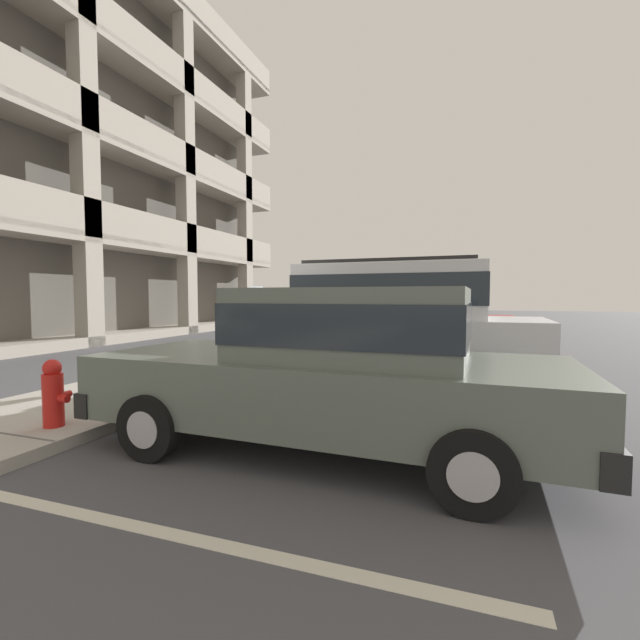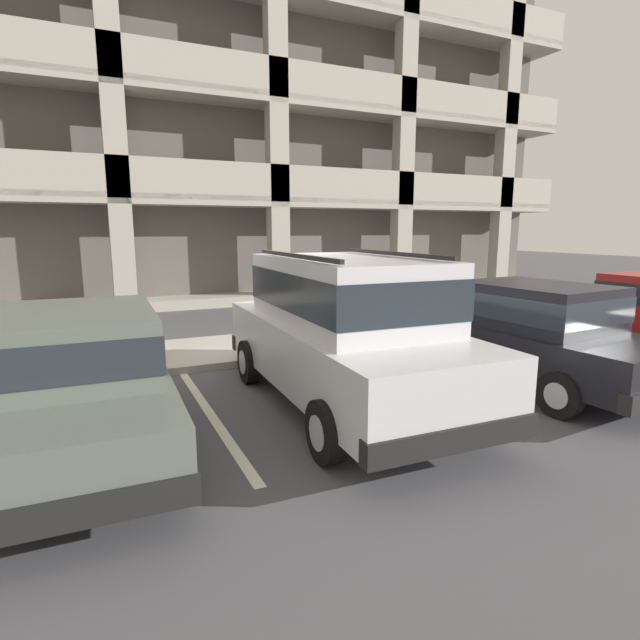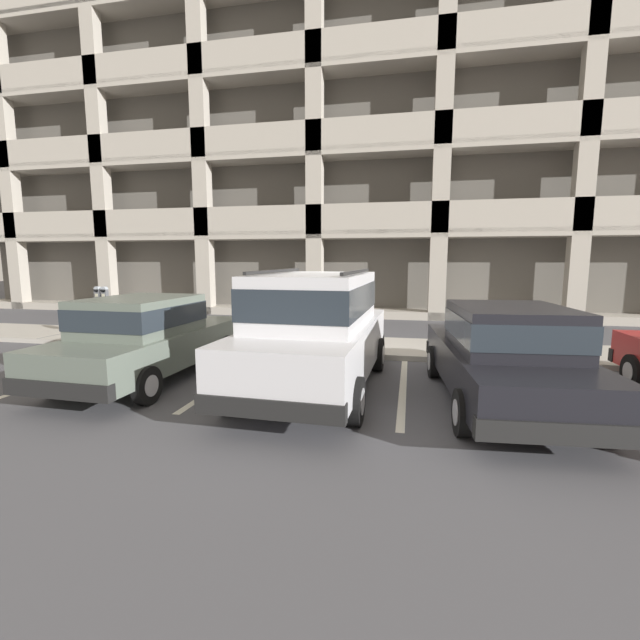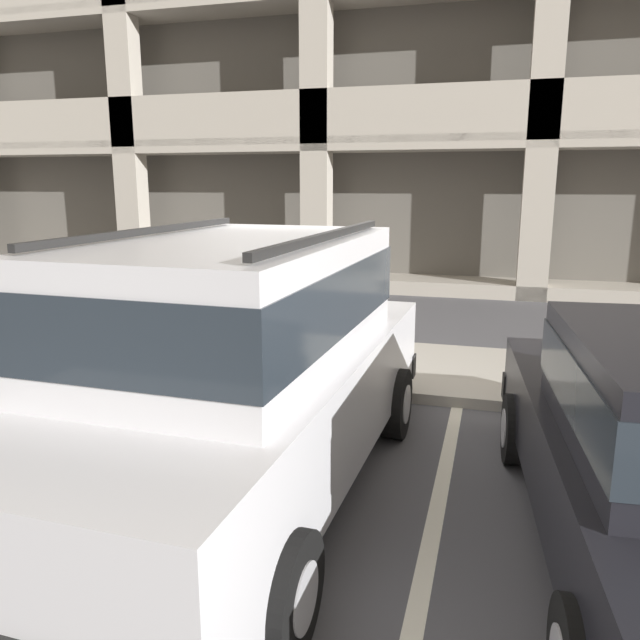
{
  "view_description": "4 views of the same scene",
  "coord_description": "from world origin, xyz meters",
  "px_view_note": "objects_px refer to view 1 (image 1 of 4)",
  "views": [
    {
      "loc": [
        -6.86,
        -3.41,
        1.47
      ],
      "look_at": [
        -0.1,
        -1.03,
        1.07
      ],
      "focal_mm": 24.0,
      "sensor_mm": 36.0,
      "label": 1
    },
    {
      "loc": [
        -2.86,
        -7.83,
        2.33
      ],
      "look_at": [
        0.34,
        -0.95,
        0.94
      ],
      "focal_mm": 28.0,
      "sensor_mm": 36.0,
      "label": 2
    },
    {
      "loc": [
        1.66,
        -9.12,
        2.2
      ],
      "look_at": [
        -0.12,
        -0.71,
        0.99
      ],
      "focal_mm": 24.0,
      "sensor_mm": 36.0,
      "label": 3
    },
    {
      "loc": [
        1.9,
        -6.25,
        2.36
      ],
      "look_at": [
        0.29,
        -0.6,
        1.06
      ],
      "focal_mm": 35.0,
      "sensor_mm": 36.0,
      "label": 4
    }
  ],
  "objects_px": {
    "dark_hatchback": "(423,325)",
    "parking_meter_near": "(257,308)",
    "red_sedan": "(335,365)",
    "blue_coupe": "(439,318)",
    "fire_hydrant": "(53,394)",
    "silver_suv": "(391,319)"
  },
  "relations": [
    {
      "from": "dark_hatchback",
      "to": "parking_meter_near",
      "type": "relative_size",
      "value": 3.01
    },
    {
      "from": "parking_meter_near",
      "to": "dark_hatchback",
      "type": "bearing_deg",
      "value": -44.35
    },
    {
      "from": "red_sedan",
      "to": "blue_coupe",
      "type": "xyz_separation_m",
      "value": [
        9.3,
        -0.31,
        0.0
      ]
    },
    {
      "from": "fire_hydrant",
      "to": "dark_hatchback",
      "type": "bearing_deg",
      "value": -24.38
    },
    {
      "from": "dark_hatchback",
      "to": "silver_suv",
      "type": "bearing_deg",
      "value": 171.06
    },
    {
      "from": "blue_coupe",
      "to": "fire_hydrant",
      "type": "relative_size",
      "value": 6.42
    },
    {
      "from": "blue_coupe",
      "to": "parking_meter_near",
      "type": "relative_size",
      "value": 2.94
    },
    {
      "from": "dark_hatchback",
      "to": "fire_hydrant",
      "type": "height_order",
      "value": "dark_hatchback"
    },
    {
      "from": "dark_hatchback",
      "to": "fire_hydrant",
      "type": "relative_size",
      "value": 6.58
    },
    {
      "from": "dark_hatchback",
      "to": "fire_hydrant",
      "type": "bearing_deg",
      "value": 151.04
    },
    {
      "from": "red_sedan",
      "to": "fire_hydrant",
      "type": "relative_size",
      "value": 6.46
    },
    {
      "from": "blue_coupe",
      "to": "fire_hydrant",
      "type": "distance_m",
      "value": 10.43
    },
    {
      "from": "red_sedan",
      "to": "blue_coupe",
      "type": "height_order",
      "value": "same"
    },
    {
      "from": "parking_meter_near",
      "to": "fire_hydrant",
      "type": "distance_m",
      "value": 4.0
    },
    {
      "from": "fire_hydrant",
      "to": "red_sedan",
      "type": "bearing_deg",
      "value": -77.71
    },
    {
      "from": "red_sedan",
      "to": "fire_hydrant",
      "type": "height_order",
      "value": "red_sedan"
    },
    {
      "from": "silver_suv",
      "to": "dark_hatchback",
      "type": "relative_size",
      "value": 1.05
    },
    {
      "from": "red_sedan",
      "to": "blue_coupe",
      "type": "relative_size",
      "value": 1.01
    },
    {
      "from": "red_sedan",
      "to": "fire_hydrant",
      "type": "distance_m",
      "value": 2.95
    },
    {
      "from": "silver_suv",
      "to": "blue_coupe",
      "type": "bearing_deg",
      "value": -1.55
    },
    {
      "from": "silver_suv",
      "to": "red_sedan",
      "type": "xyz_separation_m",
      "value": [
        -3.16,
        -0.04,
        -0.27
      ]
    },
    {
      "from": "dark_hatchback",
      "to": "fire_hydrant",
      "type": "distance_m",
      "value": 7.4
    }
  ]
}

